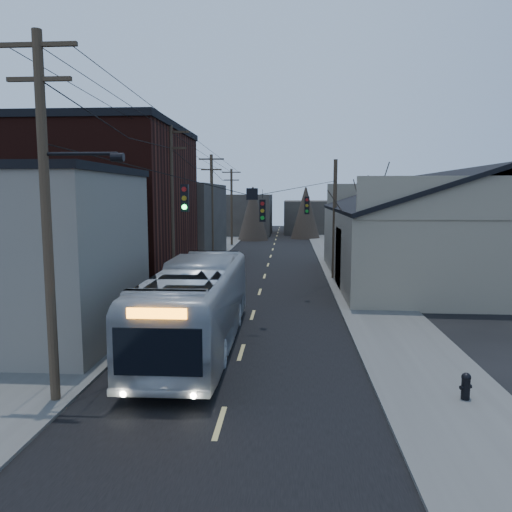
{
  "coord_description": "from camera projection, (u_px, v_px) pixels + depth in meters",
  "views": [
    {
      "loc": [
        1.82,
        -10.59,
        6.11
      ],
      "look_at": [
        0.15,
        14.22,
        3.0
      ],
      "focal_mm": 35.0,
      "sensor_mm": 36.0,
      "label": 1
    }
  ],
  "objects": [
    {
      "name": "ground",
      "position": [
        208.0,
        463.0,
        11.36
      ],
      "size": [
        160.0,
        160.0,
        0.0
      ],
      "primitive_type": "plane",
      "color": "black",
      "rests_on": "ground"
    },
    {
      "name": "road_surface",
      "position": [
        267.0,
        268.0,
        41.06
      ],
      "size": [
        9.0,
        110.0,
        0.02
      ],
      "primitive_type": "cube",
      "color": "black",
      "rests_on": "ground"
    },
    {
      "name": "sidewalk_left",
      "position": [
        189.0,
        267.0,
        41.49
      ],
      "size": [
        4.0,
        110.0,
        0.12
      ],
      "primitive_type": "cube",
      "color": "#474744",
      "rests_on": "ground"
    },
    {
      "name": "sidewalk_right",
      "position": [
        347.0,
        268.0,
        40.63
      ],
      "size": [
        4.0,
        110.0,
        0.12
      ],
      "primitive_type": "cube",
      "color": "#474744",
      "rests_on": "ground"
    },
    {
      "name": "building_clapboard",
      "position": [
        25.0,
        258.0,
        20.44
      ],
      "size": [
        8.0,
        8.0,
        7.0
      ],
      "primitive_type": "cube",
      "color": "#6C665A",
      "rests_on": "ground"
    },
    {
      "name": "building_brick",
      "position": [
        101.0,
        212.0,
        31.21
      ],
      "size": [
        10.0,
        12.0,
        10.0
      ],
      "primitive_type": "cube",
      "color": "black",
      "rests_on": "ground"
    },
    {
      "name": "building_left_far",
      "position": [
        170.0,
        222.0,
        47.2
      ],
      "size": [
        9.0,
        14.0,
        7.0
      ],
      "primitive_type": "cube",
      "color": "#352E2A",
      "rests_on": "ground"
    },
    {
      "name": "warehouse",
      "position": [
        449.0,
        243.0,
        34.92
      ],
      "size": [
        16.16,
        20.6,
        7.73
      ],
      "color": "gray",
      "rests_on": "ground"
    },
    {
      "name": "building_far_left",
      "position": [
        238.0,
        214.0,
        75.74
      ],
      "size": [
        10.0,
        12.0,
        6.0
      ],
      "primitive_type": "cube",
      "color": "#352E2A",
      "rests_on": "ground"
    },
    {
      "name": "building_far_right",
      "position": [
        322.0,
        216.0,
        79.89
      ],
      "size": [
        12.0,
        14.0,
        5.0
      ],
      "primitive_type": "cube",
      "color": "#352E2A",
      "rests_on": "ground"
    },
    {
      "name": "bare_tree",
      "position": [
        366.0,
        235.0,
        30.29
      ],
      "size": [
        0.4,
        0.4,
        7.2
      ],
      "primitive_type": "cone",
      "color": "black",
      "rests_on": "ground"
    },
    {
      "name": "utility_lines",
      "position": [
        219.0,
        210.0,
        34.86
      ],
      "size": [
        11.24,
        45.28,
        10.5
      ],
      "color": "#382B1E",
      "rests_on": "ground"
    },
    {
      "name": "bus",
      "position": [
        197.0,
        305.0,
        19.77
      ],
      "size": [
        2.98,
        12.36,
        3.44
      ],
      "primitive_type": "imported",
      "rotation": [
        0.0,
        0.0,
        3.15
      ],
      "color": "#9FA4AA",
      "rests_on": "ground"
    },
    {
      "name": "parked_car",
      "position": [
        208.0,
        265.0,
        37.79
      ],
      "size": [
        1.59,
        4.35,
        1.42
      ],
      "primitive_type": "imported",
      "rotation": [
        0.0,
        0.0,
        -0.02
      ],
      "color": "#97989E",
      "rests_on": "ground"
    },
    {
      "name": "fire_hydrant",
      "position": [
        466.0,
        385.0,
        14.58
      ],
      "size": [
        0.39,
        0.27,
        0.8
      ],
      "rotation": [
        0.0,
        0.0,
        0.38
      ],
      "color": "black",
      "rests_on": "sidewalk_right"
    }
  ]
}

